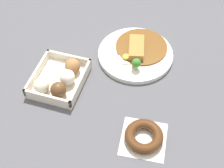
# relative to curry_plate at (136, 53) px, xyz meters

# --- Properties ---
(ground_plane) EXTENTS (1.60, 1.60, 0.00)m
(ground_plane) POSITION_rel_curry_plate_xyz_m (-0.13, 0.13, -0.01)
(ground_plane) COLOR #4C4C51
(curry_plate) EXTENTS (0.28, 0.28, 0.06)m
(curry_plate) POSITION_rel_curry_plate_xyz_m (0.00, 0.00, 0.00)
(curry_plate) COLOR white
(curry_plate) RESTS_ON ground_plane
(donut_box) EXTENTS (0.20, 0.17, 0.07)m
(donut_box) POSITION_rel_curry_plate_xyz_m (-0.21, 0.21, 0.01)
(donut_box) COLOR beige
(donut_box) RESTS_ON ground_plane
(chocolate_ring_donut) EXTENTS (0.15, 0.15, 0.03)m
(chocolate_ring_donut) POSITION_rel_curry_plate_xyz_m (-0.33, -0.11, 0.00)
(chocolate_ring_donut) COLOR white
(chocolate_ring_donut) RESTS_ON ground_plane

